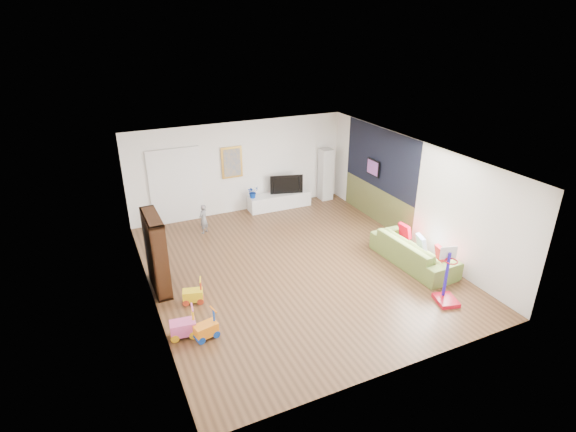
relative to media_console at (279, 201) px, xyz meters
name	(u,v)px	position (x,y,z in m)	size (l,w,h in m)	color
floor	(295,267)	(-1.12, -3.44, -0.23)	(6.50, 7.50, 0.00)	brown
ceiling	(296,156)	(-1.12, -3.44, 2.47)	(6.50, 7.50, 0.00)	white
wall_back	(240,168)	(-1.12, 0.31, 1.12)	(6.50, 0.00, 2.70)	white
wall_front	(401,303)	(-1.12, -7.19, 1.12)	(6.50, 0.00, 2.70)	silver
wall_left	(146,243)	(-4.37, -3.44, 1.12)	(0.00, 7.50, 2.70)	silver
wall_right	(412,192)	(2.13, -3.44, 1.12)	(0.00, 7.50, 2.70)	white
navy_accent	(380,159)	(2.12, -2.04, 1.62)	(0.01, 3.20, 1.70)	black
olive_wainscot	(376,204)	(2.12, -2.04, 0.27)	(0.01, 3.20, 1.00)	brown
doorway	(176,187)	(-3.02, 0.27, 0.82)	(1.45, 0.06, 2.10)	white
painting_back	(232,162)	(-1.37, 0.27, 1.32)	(0.62, 0.06, 0.92)	gold
artwork_right	(373,168)	(2.05, -1.84, 1.32)	(0.04, 0.56, 0.46)	#7F3F8C
media_console	(279,201)	(0.00, 0.00, 0.00)	(1.94, 0.48, 0.45)	silver
tall_cabinet	(326,174)	(1.64, 0.07, 0.60)	(0.38, 0.38, 1.64)	silver
bookshelf	(156,253)	(-4.16, -3.00, 0.63)	(0.31, 1.17, 1.71)	#321A0C
sofa	(414,251)	(1.49, -4.47, 0.10)	(2.24, 0.88, 0.65)	olive
basketball_hoop	(450,277)	(1.08, -6.04, 0.38)	(0.41, 0.50, 1.20)	#AC0B1C
ride_on_yellow	(193,291)	(-3.64, -3.85, 0.04)	(0.40, 0.25, 0.54)	yellow
ride_on_orange	(205,325)	(-3.70, -5.06, 0.05)	(0.42, 0.26, 0.56)	orange
ride_on_pink	(182,323)	(-4.07, -4.85, 0.08)	(0.46, 0.29, 0.62)	#DE549B
child	(203,219)	(-2.57, -0.75, 0.18)	(0.30, 0.20, 0.82)	slate
tv	(286,183)	(0.24, 0.04, 0.51)	(1.00, 0.13, 0.58)	black
vase_plant	(253,192)	(-0.84, 0.04, 0.41)	(0.33, 0.29, 0.37)	#052C96
pillow_left	(441,254)	(1.71, -5.12, 0.29)	(0.10, 0.37, 0.37)	red
pillow_center	(421,243)	(1.67, -4.50, 0.29)	(0.10, 0.37, 0.37)	white
pillow_right	(405,231)	(1.74, -3.80, 0.29)	(0.09, 0.36, 0.36)	red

